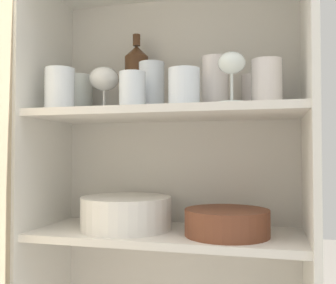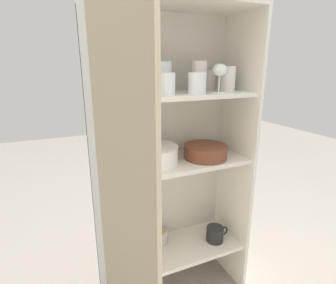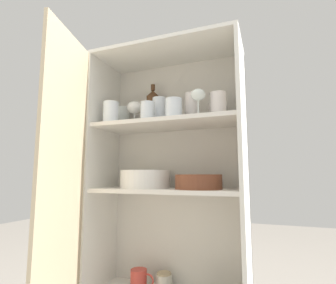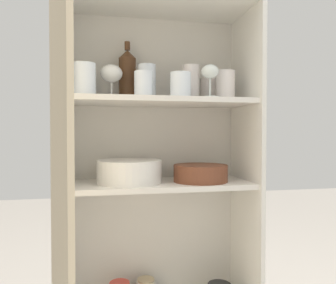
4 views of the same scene
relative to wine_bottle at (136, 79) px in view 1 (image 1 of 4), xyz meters
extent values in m
cube|color=silver|center=(0.12, 0.06, -0.48)|extent=(0.76, 0.02, 1.48)
cube|color=white|center=(-0.25, -0.09, -0.48)|extent=(0.02, 0.32, 1.48)
cube|color=white|center=(0.49, -0.09, -0.48)|extent=(0.02, 0.32, 1.48)
cube|color=silver|center=(0.12, -0.09, -0.45)|extent=(0.72, 0.28, 0.02)
cube|color=silver|center=(0.12, -0.09, -0.12)|extent=(0.72, 0.28, 0.02)
cylinder|color=white|center=(0.05, -0.17, -0.06)|extent=(0.07, 0.07, 0.09)
cylinder|color=silver|center=(0.39, -0.12, -0.05)|extent=(0.08, 0.08, 0.12)
cylinder|color=white|center=(-0.18, -0.02, -0.04)|extent=(0.08, 0.08, 0.13)
cylinder|color=white|center=(0.19, -0.18, -0.06)|extent=(0.08, 0.08, 0.09)
cylinder|color=white|center=(0.07, -0.08, -0.04)|extent=(0.07, 0.07, 0.14)
cylinder|color=silver|center=(0.25, -0.08, -0.04)|extent=(0.07, 0.07, 0.14)
cylinder|color=white|center=(-0.16, -0.17, -0.05)|extent=(0.08, 0.08, 0.11)
cylinder|color=silver|center=(0.35, -0.01, -0.06)|extent=(0.07, 0.07, 0.10)
cylinder|color=white|center=(-0.07, -0.09, -0.10)|extent=(0.06, 0.06, 0.01)
cylinder|color=white|center=(-0.07, -0.09, -0.07)|extent=(0.01, 0.01, 0.06)
ellipsoid|color=white|center=(-0.07, -0.09, -0.01)|extent=(0.09, 0.09, 0.07)
cylinder|color=white|center=(0.30, -0.17, -0.10)|extent=(0.07, 0.07, 0.01)
cylinder|color=white|center=(0.30, -0.17, -0.07)|extent=(0.01, 0.01, 0.07)
ellipsoid|color=white|center=(0.30, -0.17, -0.01)|extent=(0.07, 0.07, 0.05)
cylinder|color=#4C2D19|center=(0.00, 0.00, -0.02)|extent=(0.07, 0.07, 0.18)
cone|color=#4C2D19|center=(0.00, 0.00, 0.09)|extent=(0.07, 0.07, 0.03)
cylinder|color=#4C2D19|center=(0.00, 0.00, 0.12)|extent=(0.02, 0.02, 0.03)
cylinder|color=white|center=(0.00, -0.09, -0.43)|extent=(0.25, 0.25, 0.01)
cylinder|color=white|center=(0.00, -0.09, -0.42)|extent=(0.25, 0.25, 0.01)
cylinder|color=white|center=(0.00, -0.09, -0.42)|extent=(0.25, 0.25, 0.01)
cylinder|color=white|center=(0.00, -0.09, -0.41)|extent=(0.25, 0.25, 0.01)
cylinder|color=white|center=(0.00, -0.09, -0.40)|extent=(0.25, 0.25, 0.01)
cylinder|color=white|center=(0.00, -0.09, -0.39)|extent=(0.25, 0.25, 0.01)
cylinder|color=white|center=(0.00, -0.09, -0.38)|extent=(0.25, 0.25, 0.01)
cylinder|color=white|center=(0.00, -0.09, -0.37)|extent=(0.25, 0.25, 0.01)
cylinder|color=white|center=(0.00, -0.09, -0.36)|extent=(0.25, 0.25, 0.01)
cylinder|color=white|center=(0.00, -0.09, -0.35)|extent=(0.25, 0.25, 0.01)
cylinder|color=brown|center=(0.28, -0.11, -0.40)|extent=(0.22, 0.22, 0.07)
torus|color=brown|center=(0.28, -0.11, -0.37)|extent=(0.21, 0.21, 0.01)
camera|label=1|loc=(0.39, -1.13, -0.23)|focal=42.00mm
camera|label=2|loc=(-0.40, -1.18, 0.01)|focal=28.00mm
camera|label=3|loc=(0.59, -1.31, -0.38)|focal=28.00mm
camera|label=4|loc=(-0.10, -1.38, -0.24)|focal=35.00mm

